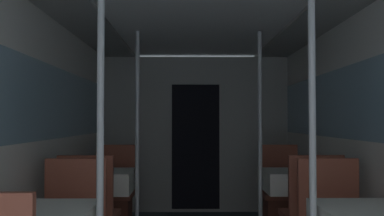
# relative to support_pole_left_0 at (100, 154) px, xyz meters

# --- Properties ---
(wall_left) EXTENTS (0.05, 6.45, 2.08)m
(wall_left) POSITION_rel_support_pole_left_0_xyz_m (-0.68, 1.04, 0.05)
(wall_left) COLOR silver
(wall_left) RESTS_ON ground_plane
(wall_right) EXTENTS (0.05, 6.45, 2.08)m
(wall_right) POSITION_rel_support_pole_left_0_xyz_m (1.86, 1.04, 0.05)
(wall_right) COLOR silver
(wall_right) RESTS_ON ground_plane
(ceiling_panel) EXTENTS (2.54, 6.45, 0.07)m
(ceiling_panel) POSITION_rel_support_pole_left_0_xyz_m (0.59, 1.04, 1.08)
(ceiling_panel) COLOR white
(ceiling_panel) RESTS_ON wall_left
(bulkhead_far) EXTENTS (2.49, 0.09, 2.08)m
(bulkhead_far) POSITION_rel_support_pole_left_0_xyz_m (0.59, 3.42, -0.00)
(bulkhead_far) COLOR #A8A8A3
(bulkhead_far) RESTS_ON ground_plane
(support_pole_left_0) EXTENTS (0.04, 0.04, 2.08)m
(support_pole_left_0) POSITION_rel_support_pole_left_0_xyz_m (0.00, 0.00, 0.00)
(support_pole_left_0) COLOR silver
(support_pole_left_0) RESTS_ON ground_plane
(dining_table_left_1) EXTENTS (0.56, 0.56, 0.75)m
(dining_table_left_1) POSITION_rel_support_pole_left_0_xyz_m (-0.32, 1.72, -0.43)
(dining_table_left_1) COLOR #4C4C51
(dining_table_left_1) RESTS_ON ground_plane
(chair_left_far_1) EXTENTS (0.44, 0.44, 0.95)m
(chair_left_far_1) POSITION_rel_support_pole_left_0_xyz_m (-0.32, 2.27, -0.75)
(chair_left_far_1) COLOR brown
(chair_left_far_1) RESTS_ON ground_plane
(support_pole_left_1) EXTENTS (0.04, 0.04, 2.08)m
(support_pole_left_1) POSITION_rel_support_pole_left_0_xyz_m (0.00, 1.72, 0.00)
(support_pole_left_1) COLOR silver
(support_pole_left_1) RESTS_ON ground_plane
(support_pole_right_0) EXTENTS (0.04, 0.04, 2.08)m
(support_pole_right_0) POSITION_rel_support_pole_left_0_xyz_m (1.18, 0.00, 0.00)
(support_pole_right_0) COLOR silver
(support_pole_right_0) RESTS_ON ground_plane
(dining_table_right_1) EXTENTS (0.56, 0.56, 0.75)m
(dining_table_right_1) POSITION_rel_support_pole_left_0_xyz_m (1.50, 1.72, -0.43)
(dining_table_right_1) COLOR #4C4C51
(dining_table_right_1) RESTS_ON ground_plane
(chair_right_far_1) EXTENTS (0.44, 0.44, 0.95)m
(chair_right_far_1) POSITION_rel_support_pole_left_0_xyz_m (1.50, 2.27, -0.75)
(chair_right_far_1) COLOR brown
(chair_right_far_1) RESTS_ON ground_plane
(support_pole_right_1) EXTENTS (0.04, 0.04, 2.08)m
(support_pole_right_1) POSITION_rel_support_pole_left_0_xyz_m (1.18, 1.72, 0.00)
(support_pole_right_1) COLOR silver
(support_pole_right_1) RESTS_ON ground_plane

